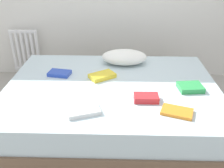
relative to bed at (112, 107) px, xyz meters
The scene contains 10 objects.
ground_plane 0.25m from the bed, ahead, with size 8.00×8.00×0.00m, color #9E998E.
bed is the anchor object (origin of this frame).
radiator 1.72m from the bed, 135.68° to the left, with size 0.38×0.04×0.58m.
pillow 0.62m from the bed, 76.51° to the left, with size 0.49×0.32×0.15m, color white.
textbook_orange 0.74m from the bed, 41.43° to the right, with size 0.23×0.15×0.02m, color orange.
textbook_white 0.57m from the bed, 114.52° to the right, with size 0.25×0.17×0.03m, color white.
textbook_red 0.49m from the bed, 43.37° to the right, with size 0.20×0.12×0.05m, color red.
textbook_yellow 0.32m from the bed, 124.96° to the left, with size 0.24×0.15×0.04m, color yellow.
textbook_green 0.76m from the bed, ahead, with size 0.21×0.17×0.05m, color green.
textbook_blue 0.63m from the bed, 159.89° to the left, with size 0.21×0.14×0.04m, color #2847B7.
Camera 1 is at (0.07, -2.11, 1.61)m, focal length 41.15 mm.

